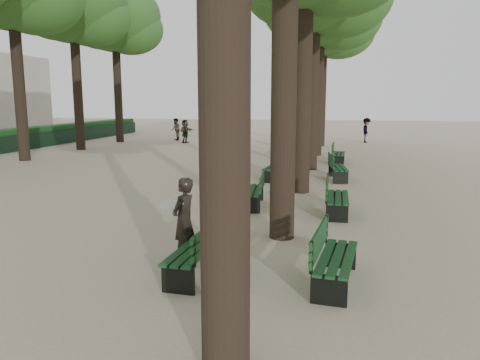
# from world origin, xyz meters

# --- Properties ---
(ground) EXTENTS (120.00, 120.00, 0.00)m
(ground) POSITION_xyz_m (0.00, 0.00, 0.00)
(ground) COLOR #C2AC92
(ground) RESTS_ON ground
(tree_central_4) EXTENTS (6.00, 6.00, 9.95)m
(tree_central_4) POSITION_xyz_m (1.50, 18.00, 7.65)
(tree_central_4) COLOR #33261C
(tree_central_4) RESTS_ON ground
(tree_central_5) EXTENTS (6.00, 6.00, 9.95)m
(tree_central_5) POSITION_xyz_m (1.50, 23.00, 7.65)
(tree_central_5) COLOR #33261C
(tree_central_5) RESTS_ON ground
(tree_far_4) EXTENTS (6.00, 6.00, 10.45)m
(tree_far_4) POSITION_xyz_m (-12.00, 18.00, 8.14)
(tree_far_4) COLOR #33261C
(tree_far_4) RESTS_ON ground
(tree_far_5) EXTENTS (6.00, 6.00, 10.45)m
(tree_far_5) POSITION_xyz_m (-12.00, 23.00, 8.14)
(tree_far_5) COLOR #33261C
(tree_far_5) RESTS_ON ground
(bench_left_0) EXTENTS (0.65, 1.82, 0.92)m
(bench_left_0) POSITION_xyz_m (0.37, 0.56, 0.27)
(bench_left_0) COLOR black
(bench_left_0) RESTS_ON ground
(bench_left_1) EXTENTS (0.76, 1.85, 0.92)m
(bench_left_1) POSITION_xyz_m (0.37, 5.72, 0.27)
(bench_left_1) COLOR black
(bench_left_1) RESTS_ON ground
(bench_left_2) EXTENTS (0.71, 1.84, 0.92)m
(bench_left_2) POSITION_xyz_m (0.37, 10.15, 0.27)
(bench_left_2) COLOR black
(bench_left_2) RESTS_ON ground
(bench_left_3) EXTENTS (0.73, 1.84, 0.92)m
(bench_left_3) POSITION_xyz_m (0.37, 15.99, 0.27)
(bench_left_3) COLOR black
(bench_left_3) RESTS_ON ground
(bench_right_0) EXTENTS (0.75, 1.85, 0.92)m
(bench_right_0) POSITION_xyz_m (2.63, 0.61, 0.27)
(bench_right_0) COLOR black
(bench_right_0) RESTS_ON ground
(bench_right_1) EXTENTS (0.58, 1.80, 0.92)m
(bench_right_1) POSITION_xyz_m (2.63, 5.27, 0.27)
(bench_right_1) COLOR black
(bench_right_1) RESTS_ON ground
(bench_right_2) EXTENTS (0.79, 1.86, 0.92)m
(bench_right_2) POSITION_xyz_m (2.63, 10.50, 0.27)
(bench_right_2) COLOR black
(bench_right_2) RESTS_ON ground
(bench_right_3) EXTENTS (0.62, 1.81, 0.92)m
(bench_right_3) POSITION_xyz_m (2.63, 15.03, 0.27)
(bench_right_3) COLOR black
(bench_right_3) RESTS_ON ground
(man_with_map) EXTENTS (0.66, 0.67, 1.54)m
(man_with_map) POSITION_xyz_m (-0.02, 1.13, 0.77)
(man_with_map) COLOR black
(man_with_map) RESTS_ON ground
(pedestrian_d) EXTENTS (0.80, 0.94, 1.82)m
(pedestrian_d) POSITION_xyz_m (0.07, 29.14, 0.91)
(pedestrian_d) COLOR #262628
(pedestrian_d) RESTS_ON ground
(pedestrian_e) EXTENTS (0.61, 1.46, 1.54)m
(pedestrian_e) POSITION_xyz_m (-7.41, 23.29, 0.77)
(pedestrian_e) COLOR #262628
(pedestrian_e) RESTS_ON ground
(pedestrian_a) EXTENTS (0.64, 0.82, 1.57)m
(pedestrian_a) POSITION_xyz_m (-8.65, 24.89, 0.79)
(pedestrian_a) COLOR #262628
(pedestrian_a) RESTS_ON ground
(pedestrian_b) EXTENTS (0.43, 1.09, 1.65)m
(pedestrian_b) POSITION_xyz_m (4.41, 25.96, 0.82)
(pedestrian_b) COLOR #262628
(pedestrian_b) RESTS_ON ground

